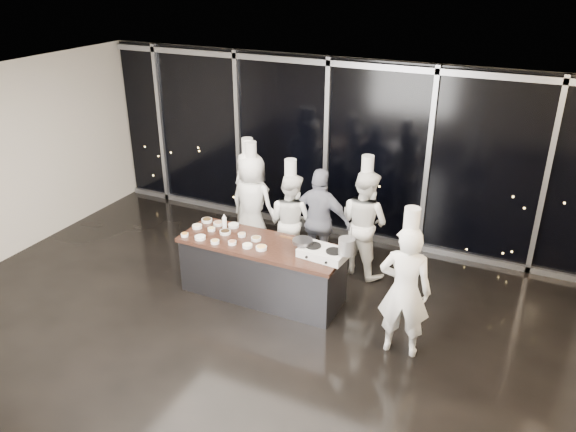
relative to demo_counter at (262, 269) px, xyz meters
name	(u,v)px	position (x,y,z in m)	size (l,w,h in m)	color
ground	(233,327)	(0.00, -0.90, -0.45)	(9.00, 9.00, 0.00)	black
room_shell	(238,178)	(0.18, -0.90, 1.79)	(9.02, 7.02, 3.21)	beige
window_wall	(327,149)	(0.00, 2.53, 1.14)	(8.90, 0.11, 3.20)	black
demo_counter	(262,269)	(0.00, 0.00, 0.00)	(2.46, 0.86, 0.90)	#3A3A3F
stove	(323,253)	(0.97, 0.00, 0.51)	(0.69, 0.47, 0.14)	silver
frying_pan	(302,241)	(0.64, 0.02, 0.61)	(0.51, 0.31, 0.05)	gray
stock_pot	(347,246)	(1.31, -0.02, 0.70)	(0.22, 0.22, 0.22)	#A6A6A8
prep_bowls	(224,233)	(-0.63, -0.01, 0.47)	(1.38, 0.74, 0.05)	white
squeeze_bottle	(224,222)	(-0.73, 0.18, 0.56)	(0.07, 0.07, 0.25)	white
chef_far_left	(249,199)	(-0.97, 1.37, 0.44)	(0.73, 0.59, 1.98)	white
chef_left	(252,203)	(-0.86, 1.29, 0.42)	(0.90, 0.64, 1.96)	white
chef_center	(290,220)	(-0.03, 1.06, 0.37)	(0.87, 0.72, 1.85)	white
guest	(320,221)	(0.48, 1.09, 0.42)	(1.04, 0.46, 1.75)	#141C38
chef_right	(364,222)	(1.13, 1.33, 0.44)	(1.04, 0.94, 1.99)	white
chef_side	(405,290)	(2.23, -0.40, 0.47)	(0.70, 0.50, 2.04)	white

